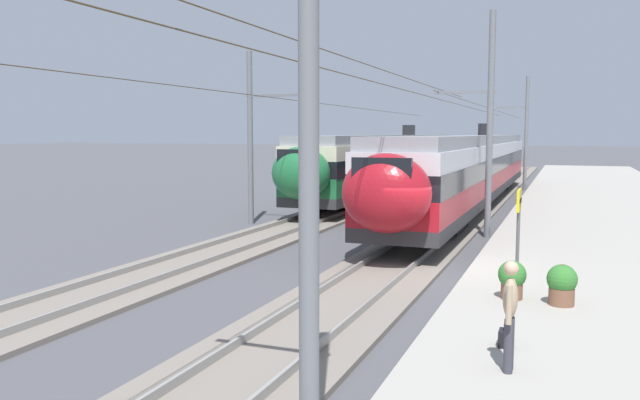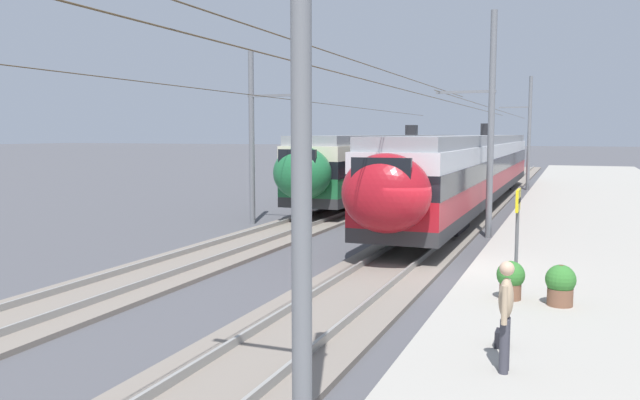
{
  "view_description": "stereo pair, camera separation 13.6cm",
  "coord_description": "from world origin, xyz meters",
  "px_view_note": "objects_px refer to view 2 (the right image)",
  "views": [
    {
      "loc": [
        -17.37,
        -3.27,
        3.93
      ],
      "look_at": [
        0.47,
        3.68,
        1.94
      ],
      "focal_mm": 35.69,
      "sensor_mm": 36.0,
      "label": 1
    },
    {
      "loc": [
        -17.32,
        -3.4,
        3.93
      ],
      "look_at": [
        0.47,
        3.68,
        1.94
      ],
      "focal_mm": 35.69,
      "sensor_mm": 36.0,
      "label": 2
    }
  ],
  "objects_px": {
    "train_far_track": "(393,161)",
    "catenary_mast_west": "(289,123)",
    "passenger_walking": "(506,310)",
    "handbag_beside_passenger": "(501,338)",
    "train_near_platform": "(473,167)",
    "catenary_mast_east": "(527,131)",
    "catenary_mast_mid": "(487,123)",
    "platform_sign": "(518,216)",
    "catenary_mast_far_side": "(256,134)",
    "potted_plant_platform_edge": "(560,283)",
    "potted_plant_by_shelter": "(511,278)"
  },
  "relations": [
    {
      "from": "train_near_platform",
      "to": "catenary_mast_mid",
      "type": "xyz_separation_m",
      "value": [
        -9.21,
        -1.81,
        2.1
      ]
    },
    {
      "from": "passenger_walking",
      "to": "handbag_beside_passenger",
      "type": "xyz_separation_m",
      "value": [
        1.15,
        0.16,
        -0.8
      ]
    },
    {
      "from": "platform_sign",
      "to": "catenary_mast_mid",
      "type": "bearing_deg",
      "value": 11.24
    },
    {
      "from": "catenary_mast_far_side",
      "to": "potted_plant_platform_edge",
      "type": "xyz_separation_m",
      "value": [
        -10.72,
        -12.65,
        -3.08
      ]
    },
    {
      "from": "catenary_mast_west",
      "to": "passenger_walking",
      "type": "relative_size",
      "value": 27.53
    },
    {
      "from": "train_near_platform",
      "to": "catenary_mast_far_side",
      "type": "relative_size",
      "value": 0.75
    },
    {
      "from": "train_far_track",
      "to": "handbag_beside_passenger",
      "type": "bearing_deg",
      "value": -161.32
    },
    {
      "from": "passenger_walking",
      "to": "platform_sign",
      "type": "bearing_deg",
      "value": 2.91
    },
    {
      "from": "passenger_walking",
      "to": "potted_plant_platform_edge",
      "type": "height_order",
      "value": "passenger_walking"
    },
    {
      "from": "train_far_track",
      "to": "catenary_mast_mid",
      "type": "relative_size",
      "value": 0.66
    },
    {
      "from": "catenary_mast_mid",
      "to": "potted_plant_by_shelter",
      "type": "xyz_separation_m",
      "value": [
        -10.53,
        -1.87,
        -3.5
      ]
    },
    {
      "from": "catenary_mast_west",
      "to": "potted_plant_platform_edge",
      "type": "distance_m",
      "value": 8.44
    },
    {
      "from": "train_near_platform",
      "to": "potted_plant_by_shelter",
      "type": "height_order",
      "value": "train_near_platform"
    },
    {
      "from": "catenary_mast_east",
      "to": "platform_sign",
      "type": "relative_size",
      "value": 20.15
    },
    {
      "from": "catenary_mast_far_side",
      "to": "potted_plant_by_shelter",
      "type": "distance_m",
      "value": 16.03
    },
    {
      "from": "train_near_platform",
      "to": "catenary_mast_west",
      "type": "bearing_deg",
      "value": -176.22
    },
    {
      "from": "train_near_platform",
      "to": "passenger_walking",
      "type": "relative_size",
      "value": 20.63
    },
    {
      "from": "train_far_track",
      "to": "catenary_mast_west",
      "type": "relative_size",
      "value": 0.66
    },
    {
      "from": "potted_plant_platform_edge",
      "to": "catenary_mast_mid",
      "type": "bearing_deg",
      "value": 15.1
    },
    {
      "from": "catenary_mast_east",
      "to": "platform_sign",
      "type": "distance_m",
      "value": 31.89
    },
    {
      "from": "catenary_mast_far_side",
      "to": "catenary_mast_west",
      "type": "bearing_deg",
      "value": -151.49
    },
    {
      "from": "catenary_mast_mid",
      "to": "platform_sign",
      "type": "bearing_deg",
      "value": -168.76
    },
    {
      "from": "catenary_mast_east",
      "to": "catenary_mast_far_side",
      "type": "bearing_deg",
      "value": 156.23
    },
    {
      "from": "train_near_platform",
      "to": "handbag_beside_passenger",
      "type": "distance_m",
      "value": 23.39
    },
    {
      "from": "catenary_mast_east",
      "to": "handbag_beside_passenger",
      "type": "height_order",
      "value": "catenary_mast_east"
    },
    {
      "from": "catenary_mast_far_side",
      "to": "passenger_walking",
      "type": "bearing_deg",
      "value": -141.47
    },
    {
      "from": "catenary_mast_west",
      "to": "catenary_mast_far_side",
      "type": "xyz_separation_m",
      "value": [
        17.97,
        9.76,
        -0.14
      ]
    },
    {
      "from": "catenary_mast_far_side",
      "to": "handbag_beside_passenger",
      "type": "bearing_deg",
      "value": -139.61
    },
    {
      "from": "catenary_mast_far_side",
      "to": "catenary_mast_east",
      "type": "bearing_deg",
      "value": -23.77
    },
    {
      "from": "handbag_beside_passenger",
      "to": "catenary_mast_mid",
      "type": "bearing_deg",
      "value": 8.29
    },
    {
      "from": "catenary_mast_mid",
      "to": "platform_sign",
      "type": "height_order",
      "value": "catenary_mast_mid"
    },
    {
      "from": "passenger_walking",
      "to": "handbag_beside_passenger",
      "type": "distance_m",
      "value": 1.41
    },
    {
      "from": "train_far_track",
      "to": "passenger_walking",
      "type": "xyz_separation_m",
      "value": [
        -29.65,
        -9.8,
        -0.92
      ]
    },
    {
      "from": "potted_plant_platform_edge",
      "to": "handbag_beside_passenger",
      "type": "bearing_deg",
      "value": 164.43
    },
    {
      "from": "train_near_platform",
      "to": "passenger_walking",
      "type": "height_order",
      "value": "train_near_platform"
    },
    {
      "from": "platform_sign",
      "to": "train_near_platform",
      "type": "bearing_deg",
      "value": 11.17
    },
    {
      "from": "train_far_track",
      "to": "passenger_walking",
      "type": "bearing_deg",
      "value": -161.72
    },
    {
      "from": "handbag_beside_passenger",
      "to": "potted_plant_platform_edge",
      "type": "distance_m",
      "value": 3.26
    },
    {
      "from": "train_far_track",
      "to": "catenary_mast_west",
      "type": "height_order",
      "value": "catenary_mast_west"
    },
    {
      "from": "train_far_track",
      "to": "catenary_mast_far_side",
      "type": "relative_size",
      "value": 0.66
    },
    {
      "from": "catenary_mast_mid",
      "to": "platform_sign",
      "type": "relative_size",
      "value": 20.15
    },
    {
      "from": "catenary_mast_far_side",
      "to": "potted_plant_platform_edge",
      "type": "relative_size",
      "value": 54.02
    },
    {
      "from": "catenary_mast_west",
      "to": "catenary_mast_east",
      "type": "height_order",
      "value": "catenary_mast_east"
    },
    {
      "from": "platform_sign",
      "to": "catenary_mast_far_side",
      "type": "bearing_deg",
      "value": 50.56
    },
    {
      "from": "passenger_walking",
      "to": "potted_plant_by_shelter",
      "type": "height_order",
      "value": "passenger_walking"
    },
    {
      "from": "catenary_mast_west",
      "to": "catenary_mast_far_side",
      "type": "relative_size",
      "value": 1.0
    },
    {
      "from": "handbag_beside_passenger",
      "to": "catenary_mast_east",
      "type": "bearing_deg",
      "value": 3.21
    },
    {
      "from": "catenary_mast_mid",
      "to": "train_far_track",
      "type": "bearing_deg",
      "value": 27.4
    },
    {
      "from": "platform_sign",
      "to": "passenger_walking",
      "type": "bearing_deg",
      "value": -177.09
    },
    {
      "from": "train_far_track",
      "to": "catenary_mast_east",
      "type": "distance_m",
      "value": 10.86
    }
  ]
}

